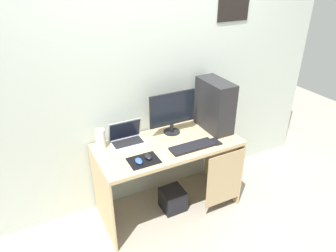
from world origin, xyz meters
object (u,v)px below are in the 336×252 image
monitor (172,112)px  speaker (101,139)px  laptop (127,139)px  mouse_left (148,157)px  subwoofer (173,199)px  keyboard (192,147)px  cell_phone (216,142)px  mouse_right (139,161)px  pc_tower (215,105)px

monitor → speaker: monitor is taller
monitor → laptop: size_ratio=1.51×
speaker → mouse_left: bearing=-50.1°
mouse_left → subwoofer: mouse_left is taller
speaker → keyboard: (0.73, -0.38, -0.08)m
mouse_left → laptop: bearing=101.0°
keyboard → cell_phone: keyboard is taller
cell_phone → subwoofer: 0.77m
speaker → cell_phone: size_ratio=1.40×
cell_phone → mouse_right: bearing=179.2°
cell_phone → pc_tower: bearing=60.9°
keyboard → mouse_left: 0.43m
mouse_left → keyboard: bearing=-2.7°
mouse_left → cell_phone: bearing=-3.0°
mouse_right → subwoofer: bearing=18.1°
pc_tower → keyboard: size_ratio=1.20×
mouse_left → monitor: bearing=38.0°
keyboard → subwoofer: keyboard is taller
speaker → subwoofer: speaker is taller
speaker → pc_tower: bearing=-7.7°
subwoofer → keyboard: bearing=-43.1°
laptop → mouse_left: size_ratio=3.27×
speaker → keyboard: bearing=-27.5°
monitor → laptop: 0.50m
speaker → keyboard: speaker is taller
monitor → laptop: bearing=177.8°
subwoofer → mouse_right: bearing=-161.9°
laptop → pc_tower: bearing=-7.7°
pc_tower → subwoofer: (-0.51, -0.11, -0.90)m
laptop → speaker: (-0.24, 0.03, 0.05)m
speaker → subwoofer: 0.99m
laptop → cell_phone: (0.74, -0.37, -0.04)m
pc_tower → cell_phone: bearing=-119.1°
laptop → cell_phone: laptop is taller
laptop → subwoofer: laptop is taller
monitor → cell_phone: bearing=-51.4°
mouse_left → subwoofer: bearing=19.1°
monitor → mouse_left: 0.55m
mouse_right → pc_tower: bearing=14.5°
pc_tower → mouse_right: bearing=-165.5°
keyboard → mouse_left: size_ratio=4.38×
cell_phone → subwoofer: size_ratio=0.58×
keyboard → mouse_right: mouse_right is taller
mouse_right → subwoofer: 0.79m
mouse_left → pc_tower: bearing=14.5°
mouse_right → subwoofer: mouse_right is taller
pc_tower → subwoofer: 1.04m
pc_tower → keyboard: (-0.38, -0.23, -0.24)m
speaker → mouse_left: (0.30, -0.36, -0.07)m
speaker → monitor: bearing=-4.0°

